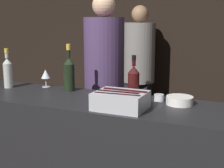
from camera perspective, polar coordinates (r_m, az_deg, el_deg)
The scene contains 10 objects.
wall_back_chalkboard at distance 4.25m, azimuth 12.32°, elevation 8.62°, with size 6.40×0.06×2.80m.
ice_bin_with_bottles at distance 1.98m, azimuth 1.59°, elevation -2.80°, with size 0.32×0.26×0.12m.
bowl_white at distance 2.14m, azimuth 12.26°, elevation -2.91°, with size 0.18×0.18×0.06m.
wine_glass at distance 2.68m, azimuth -12.04°, elevation 1.70°, with size 0.08×0.08×0.15m.
candle_votive at distance 2.21m, azimuth 8.59°, elevation -2.48°, with size 0.07×0.07×0.05m.
champagne_bottle at distance 2.50m, azimuth -7.85°, elevation 2.05°, with size 0.09×0.09×0.37m.
rose_wine_bottle at distance 2.74m, azimuth -18.52°, elevation 2.18°, with size 0.07×0.07×0.33m.
red_wine_bottle_black_foil at distance 2.18m, azimuth 3.96°, elevation 0.31°, with size 0.08×0.08×0.32m.
person_in_hoodie at distance 2.92m, azimuth -1.43°, elevation 0.29°, with size 0.37×0.37×1.84m.
person_blond_tee at distance 4.00m, azimuth 4.97°, elevation 2.76°, with size 0.39×0.39×1.78m.
Camera 1 is at (0.86, -1.61, 1.60)m, focal length 50.00 mm.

